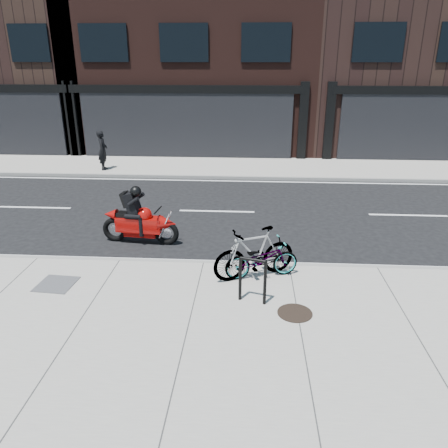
# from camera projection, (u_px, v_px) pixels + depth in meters

# --- Properties ---
(ground) EXTENTS (120.00, 120.00, 0.00)m
(ground) POSITION_uv_depth(u_px,v_px,m) (211.00, 235.00, 12.11)
(ground) COLOR black
(ground) RESTS_ON ground
(sidewalk_near) EXTENTS (60.00, 6.00, 0.13)m
(sidewalk_near) POSITION_uv_depth(u_px,v_px,m) (185.00, 344.00, 7.43)
(sidewalk_near) COLOR gray
(sidewalk_near) RESTS_ON ground
(sidewalk_far) EXTENTS (60.00, 3.50, 0.13)m
(sidewalk_far) POSITION_uv_depth(u_px,v_px,m) (227.00, 167.00, 19.31)
(sidewalk_far) COLOR gray
(sidewalk_far) RESTS_ON ground
(building_midwest) EXTENTS (10.00, 10.00, 12.00)m
(building_midwest) POSITION_uv_depth(u_px,v_px,m) (18.00, 30.00, 24.16)
(building_midwest) COLOR black
(building_midwest) RESTS_ON ground
(building_center) EXTENTS (12.00, 10.00, 14.50)m
(building_center) POSITION_uv_depth(u_px,v_px,m) (197.00, 4.00, 23.13)
(building_center) COLOR black
(building_center) RESTS_ON ground
(building_mideast) EXTENTS (12.00, 10.00, 12.50)m
(building_mideast) POSITION_uv_depth(u_px,v_px,m) (425.00, 23.00, 22.79)
(building_mideast) COLOR black
(building_mideast) RESTS_ON ground
(bike_rack) EXTENTS (0.54, 0.20, 0.94)m
(bike_rack) POSITION_uv_depth(u_px,v_px,m) (253.00, 277.00, 8.40)
(bike_rack) COLOR black
(bike_rack) RESTS_ON sidewalk_near
(bicycle_front) EXTENTS (1.72, 0.99, 0.85)m
(bicycle_front) POSITION_uv_depth(u_px,v_px,m) (261.00, 259.00, 9.41)
(bicycle_front) COLOR gray
(bicycle_front) RESTS_ON sidewalk_near
(bicycle_rear) EXTENTS (1.94, 1.27, 1.13)m
(bicycle_rear) POSITION_uv_depth(u_px,v_px,m) (254.00, 253.00, 9.37)
(bicycle_rear) COLOR gray
(bicycle_rear) RESTS_ON sidewalk_near
(motorcycle) EXTENTS (2.10, 0.63, 1.57)m
(motorcycle) POSITION_uv_depth(u_px,v_px,m) (143.00, 220.00, 11.40)
(motorcycle) COLOR black
(motorcycle) RESTS_ON ground
(pedestrian) EXTENTS (0.50, 0.66, 1.64)m
(pedestrian) POSITION_uv_depth(u_px,v_px,m) (103.00, 150.00, 18.35)
(pedestrian) COLOR black
(pedestrian) RESTS_ON sidewalk_far
(manhole_cover) EXTENTS (0.69, 0.69, 0.02)m
(manhole_cover) POSITION_uv_depth(u_px,v_px,m) (295.00, 313.00, 8.19)
(manhole_cover) COLOR black
(manhole_cover) RESTS_ON sidewalk_near
(utility_grate) EXTENTS (0.81, 0.81, 0.02)m
(utility_grate) POSITION_uv_depth(u_px,v_px,m) (56.00, 284.00, 9.23)
(utility_grate) COLOR #4A4A4D
(utility_grate) RESTS_ON sidewalk_near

